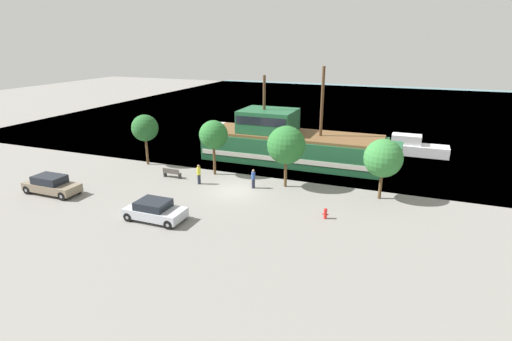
{
  "coord_description": "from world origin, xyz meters",
  "views": [
    {
      "loc": [
        12.54,
        -27.44,
        11.63
      ],
      "look_at": [
        1.02,
        2.0,
        1.2
      ],
      "focal_mm": 28.0,
      "sensor_mm": 36.0,
      "label": 1
    }
  ],
  "objects_px": {
    "parked_car_curb_mid": "(155,210)",
    "pedestrian_walking_near": "(199,174)",
    "pedestrian_walking_far": "(253,179)",
    "moored_boat_outer": "(228,133)",
    "moored_boat_dockside": "(410,147)",
    "parked_car_curb_front": "(51,185)",
    "fire_hydrant": "(325,213)",
    "bench_promenade_east": "(172,173)",
    "pirate_ship": "(291,143)"
  },
  "relations": [
    {
      "from": "parked_car_curb_front",
      "to": "bench_promenade_east",
      "type": "xyz_separation_m",
      "value": [
        6.68,
        6.76,
        -0.3
      ]
    },
    {
      "from": "parked_car_curb_mid",
      "to": "bench_promenade_east",
      "type": "relative_size",
      "value": 2.47
    },
    {
      "from": "parked_car_curb_mid",
      "to": "pedestrian_walking_far",
      "type": "bearing_deg",
      "value": 63.98
    },
    {
      "from": "moored_boat_dockside",
      "to": "parked_car_curb_front",
      "type": "bearing_deg",
      "value": -139.17
    },
    {
      "from": "pirate_ship",
      "to": "fire_hydrant",
      "type": "xyz_separation_m",
      "value": [
        6.13,
        -12.17,
        -1.41
      ]
    },
    {
      "from": "pirate_ship",
      "to": "bench_promenade_east",
      "type": "xyz_separation_m",
      "value": [
        -8.25,
        -8.72,
        -1.38
      ]
    },
    {
      "from": "parked_car_curb_mid",
      "to": "fire_hydrant",
      "type": "relative_size",
      "value": 5.27
    },
    {
      "from": "parked_car_curb_front",
      "to": "pedestrian_walking_near",
      "type": "height_order",
      "value": "pedestrian_walking_near"
    },
    {
      "from": "parked_car_curb_mid",
      "to": "bench_promenade_east",
      "type": "bearing_deg",
      "value": 115.42
    },
    {
      "from": "moored_boat_outer",
      "to": "pedestrian_walking_near",
      "type": "xyz_separation_m",
      "value": [
        4.73,
        -15.9,
        0.22
      ]
    },
    {
      "from": "pedestrian_walking_near",
      "to": "pedestrian_walking_far",
      "type": "height_order",
      "value": "pedestrian_walking_near"
    },
    {
      "from": "pirate_ship",
      "to": "moored_boat_dockside",
      "type": "relative_size",
      "value": 2.57
    },
    {
      "from": "moored_boat_outer",
      "to": "bench_promenade_east",
      "type": "distance_m",
      "value": 15.45
    },
    {
      "from": "fire_hydrant",
      "to": "pedestrian_walking_far",
      "type": "relative_size",
      "value": 0.48
    },
    {
      "from": "bench_promenade_east",
      "to": "pedestrian_walking_near",
      "type": "bearing_deg",
      "value": -10.23
    },
    {
      "from": "moored_boat_dockside",
      "to": "fire_hydrant",
      "type": "relative_size",
      "value": 9.7
    },
    {
      "from": "moored_boat_outer",
      "to": "parked_car_curb_mid",
      "type": "distance_m",
      "value": 23.82
    },
    {
      "from": "bench_promenade_east",
      "to": "pedestrian_walking_far",
      "type": "height_order",
      "value": "pedestrian_walking_far"
    },
    {
      "from": "moored_boat_outer",
      "to": "parked_car_curb_front",
      "type": "xyz_separation_m",
      "value": [
        -4.98,
        -22.12,
        0.1
      ]
    },
    {
      "from": "pirate_ship",
      "to": "bench_promenade_east",
      "type": "relative_size",
      "value": 11.68
    },
    {
      "from": "pirate_ship",
      "to": "parked_car_curb_front",
      "type": "xyz_separation_m",
      "value": [
        -14.93,
        -15.48,
        -1.08
      ]
    },
    {
      "from": "parked_car_curb_mid",
      "to": "pedestrian_walking_near",
      "type": "distance_m",
      "value": 7.33
    },
    {
      "from": "parked_car_curb_front",
      "to": "bench_promenade_east",
      "type": "distance_m",
      "value": 9.51
    },
    {
      "from": "parked_car_curb_mid",
      "to": "parked_car_curb_front",
      "type": "bearing_deg",
      "value": 174.07
    },
    {
      "from": "moored_boat_outer",
      "to": "parked_car_curb_mid",
      "type": "height_order",
      "value": "moored_boat_outer"
    },
    {
      "from": "parked_car_curb_mid",
      "to": "fire_hydrant",
      "type": "xyz_separation_m",
      "value": [
        10.66,
        4.39,
        -0.27
      ]
    },
    {
      "from": "parked_car_curb_front",
      "to": "moored_boat_dockside",
      "type": "bearing_deg",
      "value": 40.83
    },
    {
      "from": "bench_promenade_east",
      "to": "fire_hydrant",
      "type": "bearing_deg",
      "value": -13.49
    },
    {
      "from": "parked_car_curb_mid",
      "to": "pedestrian_walking_far",
      "type": "distance_m",
      "value": 8.95
    },
    {
      "from": "parked_car_curb_mid",
      "to": "moored_boat_outer",
      "type": "bearing_deg",
      "value": 103.17
    },
    {
      "from": "fire_hydrant",
      "to": "bench_promenade_east",
      "type": "relative_size",
      "value": 0.47
    },
    {
      "from": "bench_promenade_east",
      "to": "moored_boat_dockside",
      "type": "bearing_deg",
      "value": 39.1
    },
    {
      "from": "parked_car_curb_mid",
      "to": "pedestrian_walking_near",
      "type": "xyz_separation_m",
      "value": [
        -0.69,
        7.29,
        0.18
      ]
    },
    {
      "from": "pirate_ship",
      "to": "pedestrian_walking_near",
      "type": "bearing_deg",
      "value": -119.4
    },
    {
      "from": "moored_boat_dockside",
      "to": "moored_boat_outer",
      "type": "height_order",
      "value": "moored_boat_dockside"
    },
    {
      "from": "moored_boat_outer",
      "to": "pedestrian_walking_far",
      "type": "distance_m",
      "value": 17.81
    },
    {
      "from": "bench_promenade_east",
      "to": "parked_car_curb_mid",
      "type": "bearing_deg",
      "value": -64.58
    },
    {
      "from": "parked_car_curb_front",
      "to": "bench_promenade_east",
      "type": "bearing_deg",
      "value": 45.36
    },
    {
      "from": "pirate_ship",
      "to": "pedestrian_walking_far",
      "type": "distance_m",
      "value": 8.6
    },
    {
      "from": "pedestrian_walking_near",
      "to": "parked_car_curb_front",
      "type": "bearing_deg",
      "value": -147.38
    },
    {
      "from": "pedestrian_walking_far",
      "to": "moored_boat_outer",
      "type": "bearing_deg",
      "value": 121.68
    },
    {
      "from": "fire_hydrant",
      "to": "bench_promenade_east",
      "type": "distance_m",
      "value": 14.8
    },
    {
      "from": "bench_promenade_east",
      "to": "pedestrian_walking_far",
      "type": "bearing_deg",
      "value": 1.51
    },
    {
      "from": "fire_hydrant",
      "to": "moored_boat_dockside",
      "type": "bearing_deg",
      "value": 75.54
    },
    {
      "from": "parked_car_curb_front",
      "to": "pedestrian_walking_near",
      "type": "bearing_deg",
      "value": 32.62
    },
    {
      "from": "parked_car_curb_front",
      "to": "bench_promenade_east",
      "type": "relative_size",
      "value": 2.81
    },
    {
      "from": "moored_boat_outer",
      "to": "pedestrian_walking_near",
      "type": "height_order",
      "value": "moored_boat_outer"
    },
    {
      "from": "pirate_ship",
      "to": "parked_car_curb_mid",
      "type": "relative_size",
      "value": 4.73
    },
    {
      "from": "pedestrian_walking_near",
      "to": "pedestrian_walking_far",
      "type": "distance_m",
      "value": 4.68
    },
    {
      "from": "pirate_ship",
      "to": "fire_hydrant",
      "type": "relative_size",
      "value": 24.9
    }
  ]
}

